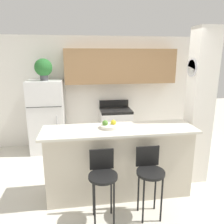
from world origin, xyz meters
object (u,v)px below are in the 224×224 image
at_px(fruit_bowl, 109,125).
at_px(bar_stool_left, 103,176).
at_px(stove_range, 116,128).
at_px(refrigerator, 47,117).
at_px(bar_stool_right, 150,172).
at_px(potted_plant_on_fridge, 43,68).

bearing_deg(fruit_bowl, bar_stool_left, -105.96).
distance_m(stove_range, fruit_bowl, 1.96).
bearing_deg(refrigerator, bar_stool_right, -55.70).
height_order(refrigerator, potted_plant_on_fridge, potted_plant_on_fridge).
height_order(stove_range, fruit_bowl, fruit_bowl).
relative_size(stove_range, potted_plant_on_fridge, 2.34).
xyz_separation_m(bar_stool_left, potted_plant_on_fridge, (-0.99, 2.36, 1.23)).
bearing_deg(potted_plant_on_fridge, refrigerator, -59.41).
xyz_separation_m(bar_stool_right, fruit_bowl, (-0.46, 0.57, 0.48)).
height_order(bar_stool_left, bar_stool_right, same).
height_order(refrigerator, stove_range, refrigerator).
bearing_deg(bar_stool_right, refrigerator, 124.30).
bearing_deg(fruit_bowl, bar_stool_right, -51.44).
bearing_deg(fruit_bowl, stove_range, 77.63).
relative_size(refrigerator, potted_plant_on_fridge, 3.50).
bearing_deg(bar_stool_right, fruit_bowl, 128.56).
xyz_separation_m(bar_stool_left, bar_stool_right, (0.62, 0.00, 0.00)).
distance_m(stove_range, bar_stool_right, 2.38).
bearing_deg(refrigerator, potted_plant_on_fridge, 120.59).
bearing_deg(bar_stool_left, bar_stool_right, 0.00).
xyz_separation_m(refrigerator, fruit_bowl, (1.15, -1.78, 0.31)).
distance_m(bar_stool_left, fruit_bowl, 0.76).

